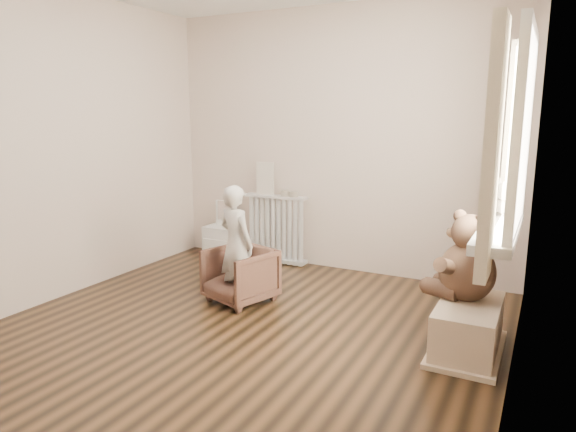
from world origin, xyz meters
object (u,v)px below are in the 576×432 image
at_px(radiator, 276,227).
at_px(toy_vanity, 224,232).
at_px(armchair, 240,275).
at_px(toy_bench, 468,323).
at_px(teddy_bear, 469,252).
at_px(plush_cat, 505,201).
at_px(child, 236,244).

xyz_separation_m(radiator, toy_vanity, (-0.65, -0.03, -0.11)).
relative_size(radiator, armchair, 1.44).
bearing_deg(toy_bench, toy_vanity, 156.20).
height_order(toy_vanity, teddy_bear, teddy_bear).
bearing_deg(armchair, toy_bench, 14.48).
bearing_deg(plush_cat, teddy_bear, -134.67).
height_order(toy_vanity, child, child).
bearing_deg(child, plush_cat, -155.79).
height_order(child, teddy_bear, child).
height_order(toy_vanity, plush_cat, plush_cat).
distance_m(radiator, toy_vanity, 0.66).
xyz_separation_m(child, plush_cat, (2.00, 0.23, 0.49)).
bearing_deg(radiator, teddy_bear, -29.24).
xyz_separation_m(radiator, armchair, (0.28, -1.16, -0.16)).
relative_size(child, plush_cat, 3.40).
height_order(armchair, teddy_bear, teddy_bear).
xyz_separation_m(radiator, teddy_bear, (2.10, -1.18, 0.28)).
relative_size(toy_vanity, teddy_bear, 1.04).
height_order(radiator, toy_vanity, radiator).
height_order(toy_vanity, armchair, toy_vanity).
bearing_deg(plush_cat, toy_vanity, 159.92).
bearing_deg(teddy_bear, radiator, 169.64).
bearing_deg(armchair, child, -72.33).
distance_m(toy_vanity, plush_cat, 3.17).
bearing_deg(toy_vanity, child, -51.62).
distance_m(armchair, child, 0.29).
relative_size(toy_vanity, toy_bench, 0.85).
relative_size(radiator, plush_cat, 2.52).
distance_m(radiator, child, 1.25).
xyz_separation_m(toy_vanity, teddy_bear, (2.75, -1.15, 0.40)).
bearing_deg(child, armchair, -72.33).
relative_size(teddy_bear, plush_cat, 2.04).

